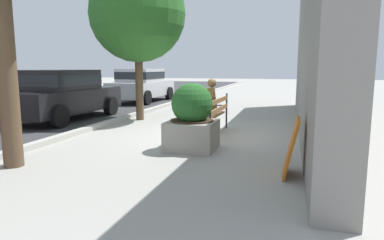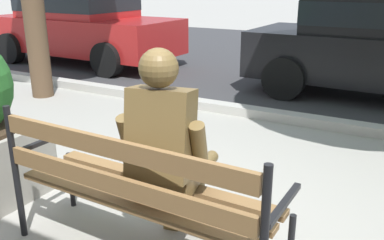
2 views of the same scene
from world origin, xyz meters
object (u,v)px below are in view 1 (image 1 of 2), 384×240
Objects in this scene: bronze_statue_seated at (206,106)px; leaning_signboard at (291,147)px; parked_car_black at (63,93)px; parked_car_silver at (142,84)px; street_tree_down_street at (138,14)px; concrete_planter at (192,119)px; park_bench at (213,112)px.

bronze_statue_seated is 3.69m from leaning_signboard.
bronze_statue_seated is 4.86m from parked_car_black.
street_tree_down_street is at bearing -156.38° from parked_car_silver.
parked_car_silver reaches higher than bronze_statue_seated.
concrete_planter is 0.29× the size of street_tree_down_street.
concrete_planter is 2.27m from leaning_signboard.
concrete_planter is at bearing -174.84° from bronze_statue_seated.
street_tree_down_street is at bearing 58.93° from park_bench.
street_tree_down_street is at bearing 38.69° from concrete_planter.
park_bench is 1.32× the size of bronze_statue_seated.
parked_car_black is (2.64, 4.96, 0.22)m from concrete_planter.
bronze_statue_seated is 1.02× the size of concrete_planter.
parked_car_silver is (5.93, 0.00, 0.00)m from parked_car_black.
parked_car_silver reaches higher than concrete_planter.
parked_car_silver reaches higher than park_bench.
parked_car_black is at bearing 106.54° from street_tree_down_street.
leaning_signboard is (-2.90, -1.87, -0.09)m from park_bench.
leaning_signboard is (-1.22, -1.91, -0.17)m from concrete_planter.
parked_car_silver is at bearing 0.00° from parked_car_black.
bronze_statue_seated is at bearing -99.62° from parked_car_black.
parked_car_black is at bearing 79.25° from park_bench.
bronze_statue_seated is at bearing 57.08° from park_bench.
park_bench is 8.52m from parked_car_silver.
parked_car_black and parked_car_silver have the same top height.
street_tree_down_street reaches higher than parked_car_silver.
bronze_statue_seated is 8.28m from parked_car_silver.
bronze_statue_seated is at bearing 34.34° from leaning_signboard.
parked_car_black is at bearing 61.96° from concrete_planter.
street_tree_down_street is 1.13× the size of parked_car_black.
bronze_statue_seated is at bearing 5.16° from concrete_planter.
parked_car_black is 5.93m from parked_car_silver.
park_bench is 0.44× the size of parked_car_black.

